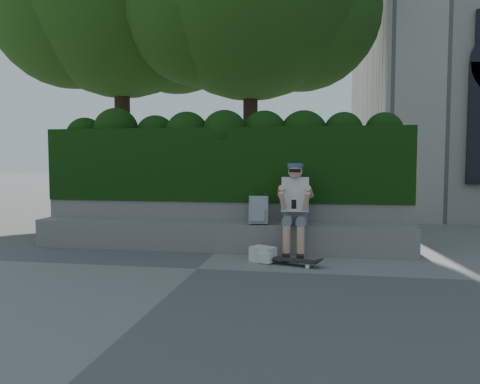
% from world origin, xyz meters
% --- Properties ---
extents(ground, '(80.00, 80.00, 0.00)m').
position_xyz_m(ground, '(0.00, 0.00, 0.00)').
color(ground, slate).
rests_on(ground, ground).
extents(bench_ledge, '(6.00, 0.45, 0.45)m').
position_xyz_m(bench_ledge, '(0.00, 1.25, 0.23)').
color(bench_ledge, gray).
rests_on(bench_ledge, ground).
extents(planter_wall, '(6.00, 0.50, 0.75)m').
position_xyz_m(planter_wall, '(0.00, 1.73, 0.38)').
color(planter_wall, gray).
rests_on(planter_wall, ground).
extents(hedge, '(6.00, 1.00, 1.20)m').
position_xyz_m(hedge, '(0.00, 1.95, 1.35)').
color(hedge, black).
rests_on(hedge, planter_wall).
extents(person, '(0.40, 0.76, 1.38)m').
position_xyz_m(person, '(1.22, 1.07, 0.75)').
color(person, slate).
rests_on(person, ground).
extents(skateboard, '(0.80, 0.41, 0.08)m').
position_xyz_m(skateboard, '(1.20, 0.43, 0.07)').
color(skateboard, black).
rests_on(skateboard, ground).
extents(backpack_plaid, '(0.30, 0.18, 0.43)m').
position_xyz_m(backpack_plaid, '(0.66, 1.15, 0.66)').
color(backpack_plaid, '#B8B8BD').
rests_on(backpack_plaid, bench_ledge).
extents(backpack_ground, '(0.40, 0.36, 0.21)m').
position_xyz_m(backpack_ground, '(0.80, 0.58, 0.11)').
color(backpack_ground, beige).
rests_on(backpack_ground, ground).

